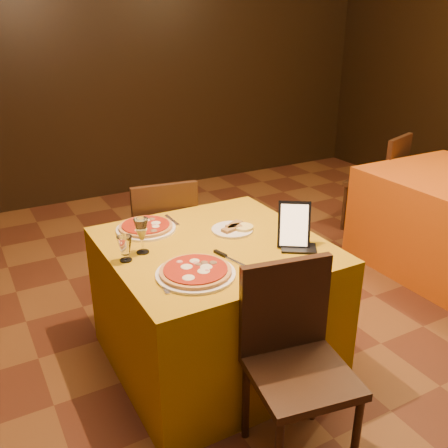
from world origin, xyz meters
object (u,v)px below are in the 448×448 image
side_table (447,220)px  pizza_near (196,272)px  chair_main_near (302,375)px  chair_side_far (374,183)px  chair_main_far (160,240)px  tablet (294,225)px  pizza_far (146,228)px  wine_glass (142,236)px  main_table (214,304)px  water_glass (125,249)px

side_table → pizza_near: size_ratio=2.94×
chair_main_near → chair_side_far: size_ratio=1.00×
chair_main_far → tablet: tablet is taller
chair_main_near → pizza_near: chair_main_near is taller
pizza_near → pizza_far: bearing=91.2°
pizza_near → wine_glass: 0.38m
chair_side_far → chair_main_near: bearing=19.6°
chair_main_far → side_table: bearing=172.9°
pizza_far → chair_main_far: bearing=60.5°
chair_main_far → chair_side_far: 2.19m
chair_main_far → pizza_far: (-0.25, -0.44, 0.31)m
chair_main_far → wine_glass: bearing=70.5°
chair_main_far → wine_glass: 0.89m
main_table → wine_glass: bearing=167.6°
chair_main_near → pizza_near: (-0.24, 0.52, 0.31)m
chair_side_far → pizza_near: size_ratio=2.43×
pizza_near → tablet: tablet is taller
main_table → chair_main_far: chair_main_far is taller
main_table → chair_main_near: bearing=-90.0°
main_table → pizza_near: 0.53m
side_table → pizza_far: size_ratio=3.29×
main_table → pizza_near: pizza_near is taller
pizza_near → side_table: bearing=10.9°
tablet → chair_main_far: bearing=143.3°
chair_main_far → pizza_far: 0.60m
main_table → wine_glass: (-0.37, 0.08, 0.47)m
tablet → water_glass: bearing=-163.4°
water_glass → chair_side_far: bearing=20.0°
pizza_near → pizza_far: 0.61m
chair_main_far → tablet: size_ratio=3.73×
pizza_near → wine_glass: (-0.13, 0.35, 0.08)m
side_table → chair_side_far: 0.80m
tablet → wine_glass: bearing=-168.8°
side_table → chair_side_far: (0.00, 0.80, 0.08)m
chair_side_far → chair_main_far: bearing=-14.2°
side_table → pizza_far: (-2.43, 0.14, 0.39)m
main_table → chair_side_far: bearing=24.6°
chair_main_near → water_glass: size_ratio=7.00×
pizza_near → water_glass: 0.38m
side_table → chair_main_near: chair_main_near is taller
water_glass → tablet: bearing=-17.5°
main_table → tablet: (0.35, -0.22, 0.49)m
chair_main_near → chair_side_far: (2.18, 1.79, 0.00)m
pizza_near → pizza_far: (-0.01, 0.61, 0.00)m
tablet → pizza_far: bearing=170.8°
chair_main_far → pizza_near: size_ratio=2.43×
main_table → side_table: 2.19m
chair_main_far → pizza_far: bearing=68.5°
chair_main_near → tablet: size_ratio=3.73×
chair_main_near → chair_main_far: same height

